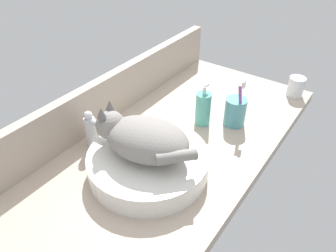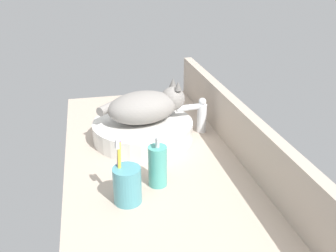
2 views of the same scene
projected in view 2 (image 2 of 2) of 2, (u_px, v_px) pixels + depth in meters
ground_plane at (156, 161)px, 125.98cm from camera, size 125.38×59.33×4.00cm
backsplash_panel at (236, 126)px, 127.21cm from camera, size 125.38×3.60×16.69cm
sink_basin at (143, 130)px, 135.87cm from camera, size 36.12×36.12×6.73cm
cat at (146, 106)px, 132.67cm from camera, size 21.62×32.19×14.00cm
faucet at (199, 114)px, 139.45cm from camera, size 3.60×11.84×13.60cm
soap_dispenser at (158, 166)px, 107.02cm from camera, size 5.43×5.43×15.59cm
toothbrush_cup at (127, 184)px, 99.83cm from camera, size 7.60×7.60×18.71cm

